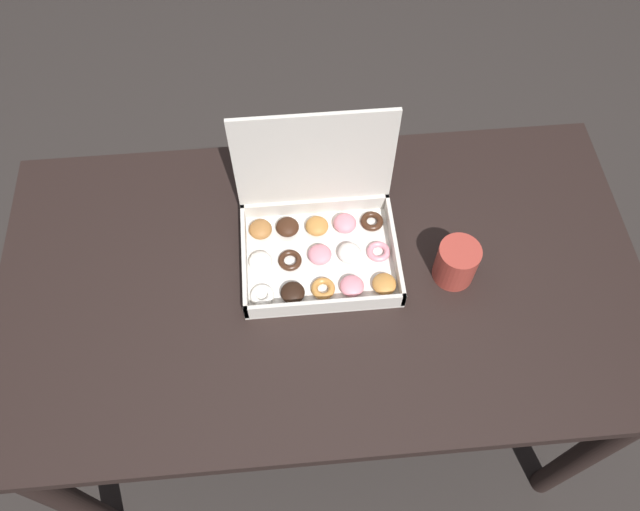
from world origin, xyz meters
TOP-DOWN VIEW (x-y plane):
  - ground_plane at (0.00, 0.00)m, footprint 8.00×8.00m
  - dining_table at (0.00, 0.00)m, footprint 1.28×0.71m
  - donut_box at (-0.00, 0.08)m, footprint 0.31×0.25m
  - coffee_mug at (0.26, -0.01)m, footprint 0.08×0.08m

SIDE VIEW (x-z plane):
  - ground_plane at x=0.00m, z-range 0.00..0.00m
  - dining_table at x=0.00m, z-range 0.27..1.02m
  - coffee_mug at x=0.26m, z-range 0.75..0.85m
  - donut_box at x=0.00m, z-range 0.67..0.96m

